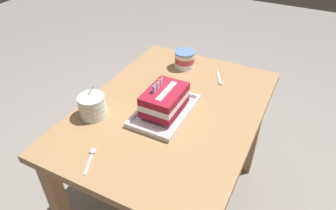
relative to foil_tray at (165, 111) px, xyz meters
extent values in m
plane|color=gray|center=(0.05, -0.01, -0.74)|extent=(8.00, 8.00, 0.00)
cube|color=#9E754C|center=(0.05, -0.01, -0.03)|extent=(1.08, 0.78, 0.04)
cube|color=#9E754C|center=(0.53, -0.34, -0.39)|extent=(0.06, 0.06, 0.70)
cube|color=#9E754C|center=(-0.43, 0.32, -0.39)|extent=(0.06, 0.06, 0.70)
cube|color=#9E754C|center=(0.53, 0.32, -0.39)|extent=(0.06, 0.06, 0.70)
cube|color=silver|center=(0.00, 0.00, 0.00)|extent=(0.34, 0.21, 0.01)
cube|color=silver|center=(0.00, -0.10, 0.01)|extent=(0.34, 0.01, 0.02)
cube|color=silver|center=(0.00, 0.10, 0.01)|extent=(0.34, 0.01, 0.02)
cube|color=silver|center=(-0.16, 0.00, 0.01)|extent=(0.01, 0.19, 0.02)
cube|color=silver|center=(0.16, 0.00, 0.01)|extent=(0.01, 0.19, 0.02)
cube|color=maroon|center=(0.00, 0.00, 0.03)|extent=(0.21, 0.15, 0.03)
cube|color=white|center=(0.00, 0.00, 0.07)|extent=(0.21, 0.15, 0.03)
cube|color=maroon|center=(0.00, 0.00, 0.10)|extent=(0.21, 0.15, 0.03)
cube|color=beige|center=(0.00, -0.01, 0.12)|extent=(0.16, 0.03, 0.00)
cube|color=#8CB7EA|center=(-0.03, 0.03, 0.13)|extent=(0.02, 0.01, 0.04)
ellipsoid|color=yellow|center=(-0.03, 0.03, 0.16)|extent=(0.01, 0.01, 0.01)
cube|color=#E099C6|center=(0.00, 0.03, 0.13)|extent=(0.02, 0.01, 0.04)
ellipsoid|color=yellow|center=(0.00, 0.03, 0.16)|extent=(0.01, 0.01, 0.01)
cube|color=#E099C6|center=(0.03, 0.03, 0.13)|extent=(0.02, 0.01, 0.04)
ellipsoid|color=yellow|center=(0.03, 0.03, 0.16)|extent=(0.01, 0.01, 0.01)
cylinder|color=silver|center=(-0.16, 0.28, 0.01)|extent=(0.12, 0.12, 0.03)
cylinder|color=silver|center=(-0.16, 0.28, 0.03)|extent=(0.12, 0.12, 0.03)
cylinder|color=silver|center=(-0.16, 0.28, 0.05)|extent=(0.12, 0.12, 0.03)
cylinder|color=silver|center=(-0.16, 0.28, 0.08)|extent=(0.12, 0.12, 0.03)
cylinder|color=silver|center=(-0.15, 0.29, 0.11)|extent=(0.04, 0.04, 0.06)
cylinder|color=white|center=(0.42, 0.09, 0.04)|extent=(0.11, 0.11, 0.09)
cylinder|color=#B23D47|center=(0.42, 0.09, 0.04)|extent=(0.11, 0.11, 0.03)
cylinder|color=#5C7EB2|center=(0.42, 0.09, 0.08)|extent=(0.11, 0.11, 0.01)
ellipsoid|color=silver|center=(0.35, -0.15, 0.00)|extent=(0.04, 0.03, 0.01)
cube|color=silver|center=(0.42, -0.11, -0.01)|extent=(0.12, 0.07, 0.00)
ellipsoid|color=silver|center=(-0.35, 0.14, 0.00)|extent=(0.04, 0.03, 0.01)
cube|color=silver|center=(-0.40, 0.11, -0.01)|extent=(0.10, 0.05, 0.00)
camera|label=1|loc=(-0.96, -0.50, 0.85)|focal=32.66mm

